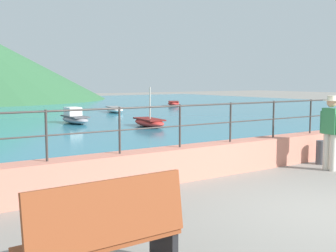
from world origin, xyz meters
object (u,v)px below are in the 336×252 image
boat_1 (174,103)px  boat_5 (75,118)px  person_walking (331,129)px  boat_2 (149,122)px  bollard (321,152)px  boat_0 (115,109)px  bench_main (104,233)px

boat_1 → boat_5: 14.93m
person_walking → boat_2: (1.13, 9.97, -0.72)m
bollard → boat_2: (0.67, 9.40, -0.04)m
boat_5 → bollard: bearing=-83.1°
person_walking → boat_5: (-1.06, 13.19, -0.65)m
bollard → boat_5: 12.70m
boat_0 → bollard: bearing=-100.2°
bollard → boat_2: boat_2 is taller
boat_0 → boat_1: bearing=27.9°
bench_main → boat_5: bearing=69.5°
bollard → person_walking: bearing=-128.7°
boat_1 → boat_2: bearing=-128.6°
bollard → boat_2: bearing=85.9°
boat_0 → boat_2: size_ratio=1.03×
bollard → boat_5: bearing=96.9°
bench_main → boat_0: bench_main is taller
bench_main → boat_1: bench_main is taller
bench_main → boat_0: size_ratio=0.70×
person_walking → boat_2: size_ratio=0.74×
boat_5 → boat_1: bearing=37.0°
boat_2 → bollard: bearing=-94.1°
bollard → boat_5: (-1.53, 12.61, 0.03)m
boat_2 → person_walking: bearing=-96.5°
person_walking → boat_5: person_walking is taller
boat_0 → boat_2: 8.77m
bench_main → person_walking: 7.18m
bench_main → boat_2: boat_2 is taller
boat_1 → boat_2: size_ratio=1.02×
boat_1 → boat_5: size_ratio=1.06×
boat_2 → boat_5: 3.89m
boat_5 → boat_0: bearing=47.6°
boat_1 → person_walking: bearing=-116.1°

